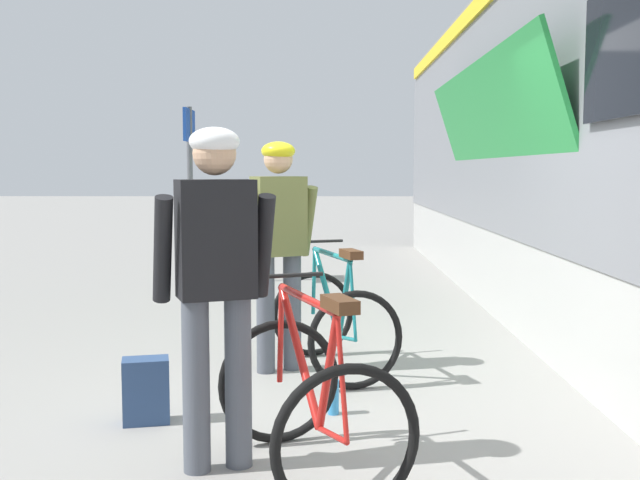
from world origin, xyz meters
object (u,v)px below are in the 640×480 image
Objects in this scene: cyclist_far_in_dark at (216,267)px; bicycle_near_teal at (333,320)px; backpack_on_platform at (146,391)px; water_bottle_near_the_bikes at (333,397)px; cyclist_near_in_olive at (278,235)px; bicycle_far_red at (310,399)px; platform_sign_post at (190,165)px.

bicycle_near_teal is (0.61, 1.90, -0.65)m from cyclist_far_in_dark.
backpack_on_platform is 1.80× the size of water_bottle_near_the_bikes.
water_bottle_near_the_bikes is (0.41, -1.04, -0.94)m from cyclist_near_in_olive.
cyclist_far_in_dark is 1.41× the size of bicycle_far_red.
cyclist_near_in_olive reaches higher than bicycle_near_teal.
water_bottle_near_the_bikes is at bearing -90.32° from bicycle_near_teal.
bicycle_far_red is (0.28, -2.03, -0.65)m from cyclist_near_in_olive.
backpack_on_platform is (-0.54, 0.71, -0.85)m from cyclist_far_in_dark.
platform_sign_post is at bearing 105.06° from bicycle_far_red.
cyclist_near_in_olive and cyclist_far_in_dark have the same top height.
cyclist_far_in_dark is at bearing -95.86° from cyclist_near_in_olive.
cyclist_far_in_dark is 4.40× the size of backpack_on_platform.
water_bottle_near_the_bikes is at bearing -4.78° from backpack_on_platform.
bicycle_near_teal is at bearing -67.40° from platform_sign_post.
backpack_on_platform is 1.17m from water_bottle_near_the_bikes.
water_bottle_near_the_bikes is (0.13, 0.99, -0.29)m from bicycle_far_red.
cyclist_far_in_dark is 2.10m from bicycle_near_teal.
backpack_on_platform is (-0.74, -1.21, -0.85)m from cyclist_near_in_olive.
bicycle_near_teal is 5.12m from platform_sign_post.
cyclist_far_in_dark reaches higher than backpack_on_platform.
backpack_on_platform is at bearing -134.27° from bicycle_near_teal.
bicycle_near_teal is 0.52× the size of platform_sign_post.
bicycle_near_teal is at bearing 86.16° from bicycle_far_red.
bicycle_far_red is at bearing -82.12° from cyclist_near_in_olive.
cyclist_near_in_olive is 1.47m from water_bottle_near_the_bikes.
cyclist_near_in_olive is at bearing 97.88° from bicycle_far_red.
cyclist_far_in_dark is 1.24m from backpack_on_platform.
cyclist_far_in_dark is at bearing -124.72° from water_bottle_near_the_bikes.
backpack_on_platform is 5.99m from platform_sign_post.
backpack_on_platform is (-1.16, -1.19, -0.20)m from bicycle_near_teal.
cyclist_near_in_olive is at bearing 176.65° from bicycle_near_teal.
water_bottle_near_the_bikes is 6.11m from platform_sign_post.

